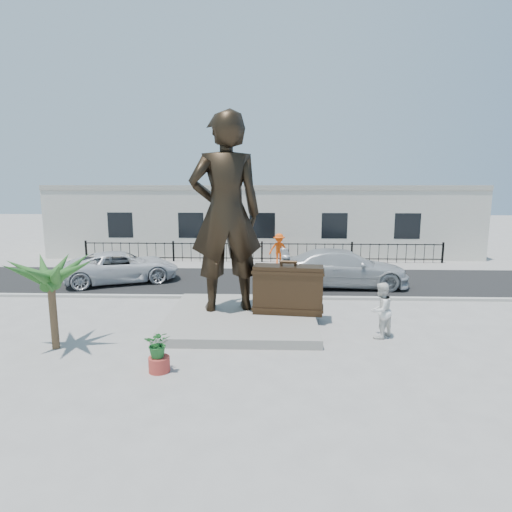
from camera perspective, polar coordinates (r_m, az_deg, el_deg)
The scene contains 16 objects.
ground at distance 14.09m, azimuth -0.28°, elevation -10.69°, with size 100.00×100.00×0.00m, color #9E9991.
street at distance 21.76m, azimuth 0.54°, elevation -3.20°, with size 40.00×7.00×0.01m, color black.
curb at distance 18.35m, azimuth 0.27°, elevation -5.53°, with size 40.00×0.25×0.12m, color #A5A399.
far_sidewalk at distance 25.66m, azimuth 0.76°, elevation -1.14°, with size 40.00×2.50×0.02m, color #9E9991.
plinth at distance 15.48m, azimuth -1.93°, elevation -8.17°, with size 5.20×5.20×0.30m, color gray.
fence at distance 26.34m, azimuth 0.80°, elevation 0.45°, with size 22.00×0.10×1.20m, color black.
building at distance 30.30m, azimuth 0.97°, elevation 4.76°, with size 28.00×7.00×4.40m, color silver.
statue at distance 15.34m, azimuth -4.05°, elevation 5.68°, with size 2.57×1.69×7.06m, color black.
suitcase at distance 15.30m, azimuth 4.29°, elevation -4.47°, with size 2.45×0.78×1.72m, color #312214.
tourist at distance 14.29m, azimuth 16.27°, elevation -6.97°, with size 0.88×0.69×1.81m, color white.
car_white at distance 22.20m, azimuth -17.46°, elevation -1.38°, with size 2.53×5.48×1.52m, color silver.
car_silver at distance 20.72m, azimuth 11.60°, elevation -1.59°, with size 2.45×6.02×1.75m, color #ACAFB1.
worker at distance 25.59m, azimuth 3.09°, elevation 0.95°, with size 1.20×0.69×1.86m, color #FF510D.
palm_tree at distance 14.50m, azimuth -25.08°, elevation -11.07°, with size 1.80×1.80×3.20m, color #224E1C, non-canonical shape.
planter at distance 11.92m, azimuth -12.78°, elevation -13.90°, with size 0.56×0.56×0.40m, color #AF372E.
shrub at distance 11.70m, azimuth -12.89°, elevation -11.32°, with size 0.67×0.58×0.75m, color #1F6126.
Camera 1 is at (0.52, -13.17, 4.99)m, focal length 30.00 mm.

